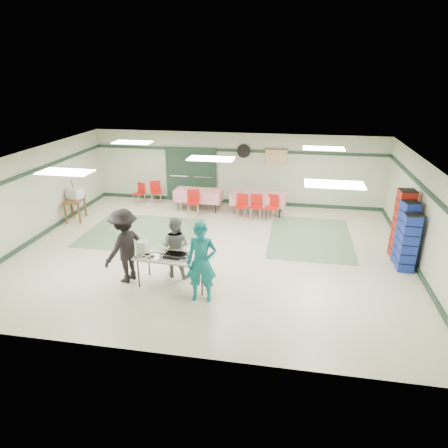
% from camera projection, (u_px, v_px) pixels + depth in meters
% --- Properties ---
extents(floor, '(11.00, 11.00, 0.00)m').
position_uv_depth(floor, '(212.00, 251.00, 11.47)').
color(floor, '#C2B49C').
rests_on(floor, ground).
extents(ceiling, '(11.00, 11.00, 0.00)m').
position_uv_depth(ceiling, '(211.00, 158.00, 10.49)').
color(ceiling, white).
rests_on(ceiling, wall_back).
extents(wall_back, '(11.00, 0.00, 11.00)m').
position_uv_depth(wall_back, '(236.00, 169.00, 15.10)').
color(wall_back, beige).
rests_on(wall_back, floor).
extents(wall_front, '(11.00, 0.00, 11.00)m').
position_uv_depth(wall_front, '(159.00, 290.00, 6.85)').
color(wall_front, beige).
rests_on(wall_front, floor).
extents(wall_left, '(0.00, 9.00, 9.00)m').
position_uv_depth(wall_left, '(31.00, 196.00, 11.87)').
color(wall_left, beige).
rests_on(wall_left, floor).
extents(wall_right, '(0.00, 9.00, 9.00)m').
position_uv_depth(wall_right, '(424.00, 219.00, 10.08)').
color(wall_right, beige).
rests_on(wall_right, floor).
extents(trim_back, '(11.00, 0.06, 0.10)m').
position_uv_depth(trim_back, '(236.00, 151.00, 14.82)').
color(trim_back, '#1C3324').
rests_on(trim_back, wall_back).
extents(baseboard_back, '(11.00, 0.06, 0.12)m').
position_uv_depth(baseboard_back, '(235.00, 201.00, 15.55)').
color(baseboard_back, '#1C3324').
rests_on(baseboard_back, floor).
extents(trim_left, '(0.06, 9.00, 0.10)m').
position_uv_depth(trim_left, '(28.00, 173.00, 11.61)').
color(trim_left, '#1C3324').
rests_on(trim_left, wall_back).
extents(baseboard_left, '(0.06, 9.00, 0.12)m').
position_uv_depth(baseboard_left, '(39.00, 236.00, 12.34)').
color(baseboard_left, '#1C3324').
rests_on(baseboard_left, floor).
extents(trim_right, '(0.06, 9.00, 0.10)m').
position_uv_depth(trim_right, '(428.00, 192.00, 9.83)').
color(trim_right, '#1C3324').
rests_on(trim_right, wall_back).
extents(baseboard_right, '(0.06, 9.00, 0.12)m').
position_uv_depth(baseboard_right, '(414.00, 264.00, 10.56)').
color(baseboard_right, '#1C3324').
rests_on(baseboard_right, floor).
extents(green_patch_a, '(3.50, 3.00, 0.01)m').
position_uv_depth(green_patch_a, '(142.00, 232.00, 12.79)').
color(green_patch_a, '#5F7D5B').
rests_on(green_patch_a, floor).
extents(green_patch_b, '(2.50, 3.50, 0.01)m').
position_uv_depth(green_patch_b, '(310.00, 237.00, 12.39)').
color(green_patch_b, '#5F7D5B').
rests_on(green_patch_b, floor).
extents(double_door_left, '(0.90, 0.06, 2.10)m').
position_uv_depth(double_door_left, '(180.00, 174.00, 15.52)').
color(double_door_left, gray).
rests_on(double_door_left, floor).
extents(double_door_right, '(0.90, 0.06, 2.10)m').
position_uv_depth(double_door_right, '(203.00, 175.00, 15.36)').
color(double_door_right, gray).
rests_on(double_door_right, floor).
extents(door_frame, '(2.00, 0.03, 2.15)m').
position_uv_depth(door_frame, '(191.00, 175.00, 15.42)').
color(door_frame, '#1C3324').
rests_on(door_frame, floor).
extents(wall_fan, '(0.50, 0.10, 0.50)m').
position_uv_depth(wall_fan, '(244.00, 151.00, 14.75)').
color(wall_fan, black).
rests_on(wall_fan, wall_back).
extents(scroll_banner, '(0.80, 0.02, 0.60)m').
position_uv_depth(scroll_banner, '(276.00, 157.00, 14.62)').
color(scroll_banner, '#D9BC87').
rests_on(scroll_banner, wall_back).
extents(serving_table, '(1.87, 0.87, 0.76)m').
position_uv_depth(serving_table, '(173.00, 258.00, 9.42)').
color(serving_table, '#A4A49F').
rests_on(serving_table, floor).
extents(sheet_tray_right, '(0.59, 0.47, 0.02)m').
position_uv_depth(sheet_tray_right, '(193.00, 258.00, 9.32)').
color(sheet_tray_right, silver).
rests_on(sheet_tray_right, serving_table).
extents(sheet_tray_mid, '(0.55, 0.44, 0.02)m').
position_uv_depth(sheet_tray_mid, '(173.00, 255.00, 9.48)').
color(sheet_tray_mid, silver).
rests_on(sheet_tray_mid, serving_table).
extents(sheet_tray_left, '(0.63, 0.50, 0.02)m').
position_uv_depth(sheet_tray_left, '(149.00, 256.00, 9.38)').
color(sheet_tray_left, silver).
rests_on(sheet_tray_left, serving_table).
extents(baking_pan, '(0.55, 0.37, 0.08)m').
position_uv_depth(baking_pan, '(176.00, 255.00, 9.37)').
color(baking_pan, black).
rests_on(baking_pan, serving_table).
extents(foam_box_stack, '(0.26, 0.24, 0.33)m').
position_uv_depth(foam_box_stack, '(143.00, 247.00, 9.48)').
color(foam_box_stack, white).
rests_on(foam_box_stack, serving_table).
extents(volunteer_teal, '(0.71, 0.49, 1.86)m').
position_uv_depth(volunteer_teal, '(202.00, 262.00, 8.74)').
color(volunteer_teal, '#127680').
rests_on(volunteer_teal, floor).
extents(volunteer_grey, '(0.84, 0.70, 1.57)m').
position_uv_depth(volunteer_grey, '(176.00, 247.00, 9.87)').
color(volunteer_grey, gray).
rests_on(volunteer_grey, floor).
extents(volunteer_dark, '(1.09, 1.37, 1.85)m').
position_uv_depth(volunteer_dark, '(125.00, 246.00, 9.57)').
color(volunteer_dark, black).
rests_on(volunteer_dark, floor).
extents(dining_table_a, '(1.97, 0.95, 0.77)m').
position_uv_depth(dining_table_a, '(258.00, 198.00, 14.27)').
color(dining_table_a, red).
rests_on(dining_table_a, floor).
extents(dining_table_b, '(1.73, 0.80, 0.77)m').
position_uv_depth(dining_table_b, '(198.00, 195.00, 14.63)').
color(dining_table_b, red).
rests_on(dining_table_b, floor).
extents(chair_a, '(0.41, 0.41, 0.87)m').
position_uv_depth(chair_a, '(256.00, 204.00, 13.77)').
color(chair_a, red).
rests_on(chair_a, floor).
extents(chair_b, '(0.43, 0.43, 0.85)m').
position_uv_depth(chair_b, '(241.00, 203.00, 13.85)').
color(chair_b, red).
rests_on(chair_b, floor).
extents(chair_c, '(0.54, 0.54, 0.89)m').
position_uv_depth(chair_c, '(272.00, 205.00, 13.67)').
color(chair_c, red).
rests_on(chair_c, floor).
extents(chair_d, '(0.47, 0.47, 0.91)m').
position_uv_depth(chair_d, '(193.00, 200.00, 14.13)').
color(chair_d, red).
rests_on(chair_d, floor).
extents(chair_loose_a, '(0.53, 0.53, 0.87)m').
position_uv_depth(chair_loose_a, '(156.00, 190.00, 15.37)').
color(chair_loose_a, red).
rests_on(chair_loose_a, floor).
extents(chair_loose_b, '(0.51, 0.51, 0.83)m').
position_uv_depth(chair_loose_b, '(140.00, 191.00, 15.29)').
color(chair_loose_b, red).
rests_on(chair_loose_b, floor).
extents(crate_stack_blue_a, '(0.40, 0.40, 1.54)m').
position_uv_depth(crate_stack_blue_a, '(409.00, 243.00, 10.11)').
color(crate_stack_blue_a, navy).
rests_on(crate_stack_blue_a, floor).
extents(crate_stack_red, '(0.46, 0.46, 1.93)m').
position_uv_depth(crate_stack_red, '(402.00, 224.00, 10.78)').
color(crate_stack_red, maroon).
rests_on(crate_stack_red, floor).
extents(crate_stack_blue_b, '(0.46, 0.46, 1.75)m').
position_uv_depth(crate_stack_blue_b, '(406.00, 234.00, 10.41)').
color(crate_stack_blue_b, navy).
rests_on(crate_stack_blue_b, floor).
extents(printer_table, '(0.76, 0.99, 0.74)m').
position_uv_depth(printer_table, '(74.00, 202.00, 13.62)').
color(printer_table, brown).
rests_on(printer_table, floor).
extents(office_printer, '(0.51, 0.47, 0.35)m').
position_uv_depth(office_printer, '(75.00, 193.00, 13.62)').
color(office_printer, '#BBBCB7').
rests_on(office_printer, printer_table).
extents(broom, '(0.05, 0.22, 1.36)m').
position_uv_depth(broom, '(75.00, 198.00, 13.82)').
color(broom, brown).
rests_on(broom, floor).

